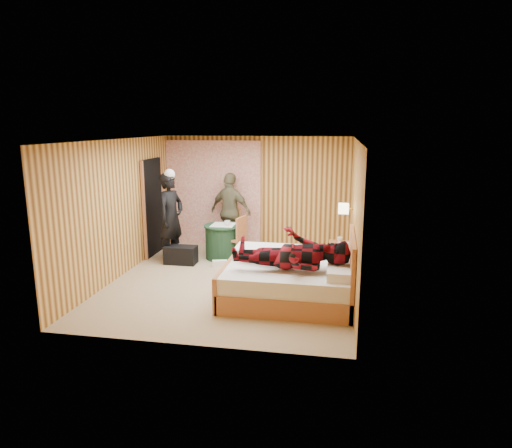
% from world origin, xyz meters
% --- Properties ---
extents(floor, '(4.20, 5.00, 0.01)m').
position_xyz_m(floor, '(0.00, 0.00, 0.00)').
color(floor, tan).
rests_on(floor, ground).
extents(ceiling, '(4.20, 5.00, 0.01)m').
position_xyz_m(ceiling, '(0.00, 0.00, 2.50)').
color(ceiling, white).
rests_on(ceiling, wall_back).
extents(wall_back, '(4.20, 0.02, 2.50)m').
position_xyz_m(wall_back, '(0.00, 2.50, 1.25)').
color(wall_back, '#F5BE5E').
rests_on(wall_back, floor).
extents(wall_left, '(0.02, 5.00, 2.50)m').
position_xyz_m(wall_left, '(-2.10, 0.00, 1.25)').
color(wall_left, '#F5BE5E').
rests_on(wall_left, floor).
extents(wall_right, '(0.02, 5.00, 2.50)m').
position_xyz_m(wall_right, '(2.10, 0.00, 1.25)').
color(wall_right, '#F5BE5E').
rests_on(wall_right, floor).
extents(curtain, '(2.20, 0.08, 2.40)m').
position_xyz_m(curtain, '(-1.00, 2.43, 1.20)').
color(curtain, '#EEE7CE').
rests_on(curtain, floor).
extents(doorway, '(0.06, 0.90, 2.05)m').
position_xyz_m(doorway, '(-2.06, 1.40, 1.02)').
color(doorway, black).
rests_on(doorway, floor).
extents(wall_lamp, '(0.26, 0.24, 0.16)m').
position_xyz_m(wall_lamp, '(1.92, 0.45, 1.30)').
color(wall_lamp, gold).
rests_on(wall_lamp, wall_right).
extents(bed, '(2.05, 1.62, 1.11)m').
position_xyz_m(bed, '(1.12, -0.74, 0.32)').
color(bed, '#BC744D').
rests_on(bed, floor).
extents(nightstand, '(0.42, 0.56, 0.55)m').
position_xyz_m(nightstand, '(1.88, 0.89, 0.28)').
color(nightstand, '#BC744D').
rests_on(nightstand, floor).
extents(round_table, '(0.81, 0.81, 0.72)m').
position_xyz_m(round_table, '(-0.51, 1.35, 0.36)').
color(round_table, '#1E422A').
rests_on(round_table, floor).
extents(chair_far, '(0.46, 0.46, 0.93)m').
position_xyz_m(chair_far, '(-0.50, 2.00, 0.54)').
color(chair_far, '#BC744D').
rests_on(chair_far, floor).
extents(chair_near, '(0.51, 0.51, 0.92)m').
position_xyz_m(chair_near, '(-0.20, 1.25, 0.53)').
color(chair_near, '#BC744D').
rests_on(chair_near, floor).
extents(duffel_bag, '(0.63, 0.34, 0.36)m').
position_xyz_m(duffel_bag, '(-1.26, 0.81, 0.18)').
color(duffel_bag, black).
rests_on(duffel_bag, floor).
extents(sneaker_left, '(0.29, 0.12, 0.13)m').
position_xyz_m(sneaker_left, '(-0.04, 0.77, 0.06)').
color(sneaker_left, white).
rests_on(sneaker_left, floor).
extents(sneaker_right, '(0.31, 0.19, 0.13)m').
position_xyz_m(sneaker_right, '(-0.43, 0.74, 0.06)').
color(sneaker_right, white).
rests_on(sneaker_right, floor).
extents(woman_standing, '(0.62, 0.76, 1.81)m').
position_xyz_m(woman_standing, '(-1.50, 0.98, 0.90)').
color(woman_standing, black).
rests_on(woman_standing, floor).
extents(man_at_table, '(1.09, 0.74, 1.72)m').
position_xyz_m(man_at_table, '(-0.51, 2.03, 0.86)').
color(man_at_table, '#676345').
rests_on(man_at_table, floor).
extents(man_on_bed, '(0.86, 0.67, 1.77)m').
position_xyz_m(man_on_bed, '(1.15, -0.96, 0.99)').
color(man_on_bed, maroon).
rests_on(man_on_bed, bed).
extents(book_lower, '(0.20, 0.25, 0.02)m').
position_xyz_m(book_lower, '(1.88, 0.84, 0.56)').
color(book_lower, white).
rests_on(book_lower, nightstand).
extents(book_upper, '(0.27, 0.28, 0.02)m').
position_xyz_m(book_upper, '(1.88, 0.84, 0.58)').
color(book_upper, white).
rests_on(book_upper, nightstand).
extents(cup_nightstand, '(0.10, 0.10, 0.09)m').
position_xyz_m(cup_nightstand, '(1.88, 1.02, 0.59)').
color(cup_nightstand, white).
rests_on(cup_nightstand, nightstand).
extents(cup_table, '(0.16, 0.16, 0.10)m').
position_xyz_m(cup_table, '(-0.41, 1.30, 0.77)').
color(cup_table, white).
rests_on(cup_table, round_table).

